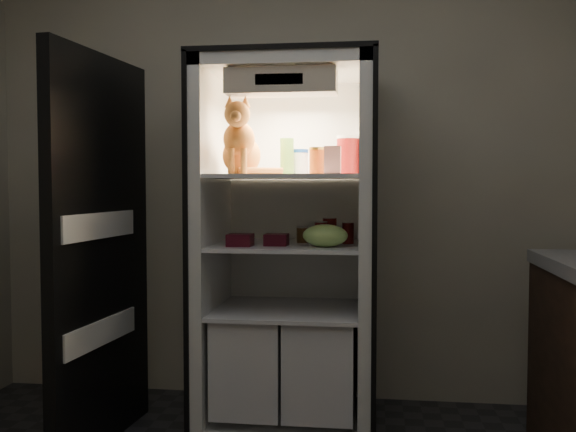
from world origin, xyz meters
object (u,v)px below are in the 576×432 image
refrigerator (289,271)px  mayo_tub (299,162)px  soda_can_c (321,233)px  condiment_jar (302,234)px  berry_box_right (276,240)px  grape_bag (325,236)px  salsa_jar (317,161)px  berry_box_left (240,240)px  tabby_cat (241,146)px  parmesan_shaker (287,157)px  soda_can_b (348,233)px  cream_carton (333,160)px  pepper_jar (348,155)px  soda_can_a (330,230)px

refrigerator → mayo_tub: (0.05, 0.05, 0.57)m
soda_can_c → condiment_jar: size_ratio=1.37×
mayo_tub → berry_box_right: 0.45m
soda_can_c → grape_bag: soda_can_c is taller
salsa_jar → berry_box_left: 0.54m
refrigerator → tabby_cat: 0.69m
refrigerator → condiment_jar: bearing=5.8°
parmesan_shaker → soda_can_c: bearing=-29.5°
soda_can_b → tabby_cat: bearing=-166.0°
cream_carton → soda_can_b: bearing=71.1°
mayo_tub → pepper_jar: bearing=-0.5°
pepper_jar → condiment_jar: bearing=-169.1°
tabby_cat → soda_can_b: (0.53, 0.13, -0.44)m
soda_can_a → soda_can_b: (0.09, -0.01, -0.01)m
refrigerator → soda_can_a: (0.21, -0.01, 0.21)m
tabby_cat → salsa_jar: size_ratio=2.85×
berry_box_left → berry_box_right: size_ratio=1.05×
soda_can_c → grape_bag: (0.03, -0.09, -0.00)m
parmesan_shaker → cream_carton: parmesan_shaker is taller
pepper_jar → berry_box_left: size_ratio=1.69×
tabby_cat → berry_box_left: bearing=-85.5°
mayo_tub → soda_can_b: mayo_tub is taller
berry_box_left → tabby_cat: bearing=98.8°
cream_carton → soda_can_c: cream_carton is taller
soda_can_c → grape_bag: bearing=-72.5°
refrigerator → soda_can_b: 0.37m
grape_bag → berry_box_right: 0.25m
salsa_jar → soda_can_b: size_ratio=1.22×
cream_carton → mayo_tub: bearing=125.2°
cream_carton → soda_can_c: bearing=122.6°
soda_can_a → berry_box_right: size_ratio=1.17×
mayo_tub → berry_box_left: bearing=-133.5°
refrigerator → condiment_jar: refrigerator is taller
salsa_jar → soda_can_a: salsa_jar is taller
soda_can_b → soda_can_c: size_ratio=0.93×
soda_can_a → berry_box_left: (-0.42, -0.20, -0.04)m
parmesan_shaker → salsa_jar: (0.16, -0.10, -0.03)m
salsa_jar → condiment_jar: (-0.08, 0.12, -0.37)m
grape_bag → berry_box_left: (-0.41, -0.01, -0.02)m
tabby_cat → parmesan_shaker: bearing=28.5°
condiment_jar → soda_can_a: bearing=-7.8°
berry_box_left → berry_box_right: bearing=19.0°
mayo_tub → parmesan_shaker: bearing=-128.4°
tabby_cat → berry_box_right: 0.50m
soda_can_b → refrigerator: bearing=176.0°
salsa_jar → grape_bag: size_ratio=0.61×
condiment_jar → berry_box_left: bearing=-141.4°
soda_can_a → condiment_jar: 0.14m
cream_carton → berry_box_left: bearing=180.0°
tabby_cat → condiment_jar: size_ratio=4.43×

